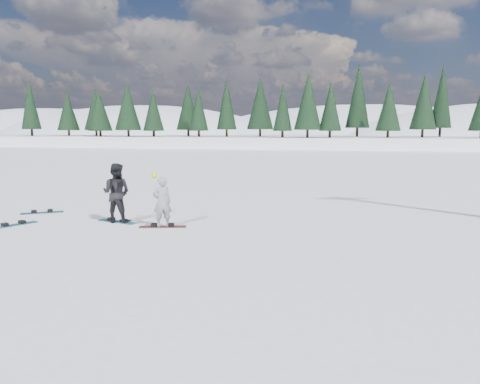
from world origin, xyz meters
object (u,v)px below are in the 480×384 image
snowboarder_man (116,193)px  snowboarder_woman (162,202)px  snowboard_loose_c (42,213)px  snowboard_loose_a (14,225)px

snowboarder_man → snowboarder_woman: bearing=165.8°
snowboarder_man → snowboard_loose_c: (-3.50, 0.99, -0.99)m
snowboarder_woman → snowboard_loose_c: bearing=-48.8°
snowboarder_woman → snowboard_loose_c: size_ratio=1.19×
snowboarder_man → snowboard_loose_c: size_ratio=1.34×
snowboarder_man → snowboard_loose_a: 3.46m
snowboarder_woman → snowboarder_man: (-1.79, 0.46, 0.17)m
snowboarder_woman → snowboard_loose_a: snowboarder_woman is taller
snowboard_loose_c → snowboard_loose_a: bearing=-109.4°
snowboarder_man → snowboard_loose_a: size_ratio=1.34×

